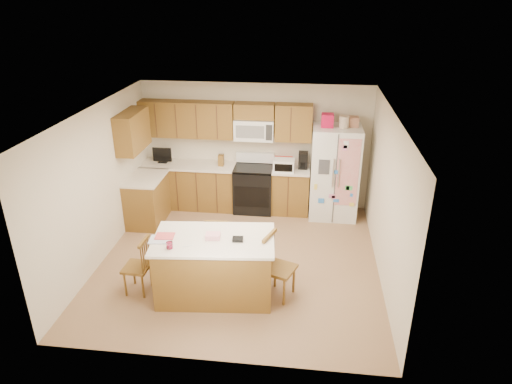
# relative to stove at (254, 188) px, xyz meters

# --- Properties ---
(ground) EXTENTS (4.50, 4.50, 0.00)m
(ground) POSITION_rel_stove_xyz_m (0.00, -1.94, -0.47)
(ground) COLOR #92684C
(ground) RESTS_ON ground
(room_shell) EXTENTS (4.60, 4.60, 2.52)m
(room_shell) POSITION_rel_stove_xyz_m (0.00, -1.94, 0.97)
(room_shell) COLOR beige
(room_shell) RESTS_ON ground
(cabinetry) EXTENTS (3.36, 1.56, 2.15)m
(cabinetry) POSITION_rel_stove_xyz_m (-0.98, -0.15, 0.44)
(cabinetry) COLOR brown
(cabinetry) RESTS_ON ground
(stove) EXTENTS (0.76, 0.65, 1.13)m
(stove) POSITION_rel_stove_xyz_m (0.00, 0.00, 0.00)
(stove) COLOR black
(stove) RESTS_ON ground
(refrigerator) EXTENTS (0.90, 0.79, 2.04)m
(refrigerator) POSITION_rel_stove_xyz_m (1.57, -0.06, 0.45)
(refrigerator) COLOR white
(refrigerator) RESTS_ON ground
(island) EXTENTS (1.78, 1.14, 1.02)m
(island) POSITION_rel_stove_xyz_m (-0.21, -2.86, -0.00)
(island) COLOR brown
(island) RESTS_ON ground
(windsor_chair_left) EXTENTS (0.38, 0.40, 0.88)m
(windsor_chair_left) POSITION_rel_stove_xyz_m (-1.34, -2.93, -0.06)
(windsor_chair_left) COLOR brown
(windsor_chair_left) RESTS_ON ground
(windsor_chair_back) EXTENTS (0.40, 0.38, 0.90)m
(windsor_chair_back) POSITION_rel_stove_xyz_m (-0.29, -2.15, -0.05)
(windsor_chair_back) COLOR brown
(windsor_chair_back) RESTS_ON ground
(windsor_chair_right) EXTENTS (0.53, 0.54, 0.98)m
(windsor_chair_right) POSITION_rel_stove_xyz_m (0.70, -2.79, -0.01)
(windsor_chair_right) COLOR brown
(windsor_chair_right) RESTS_ON ground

